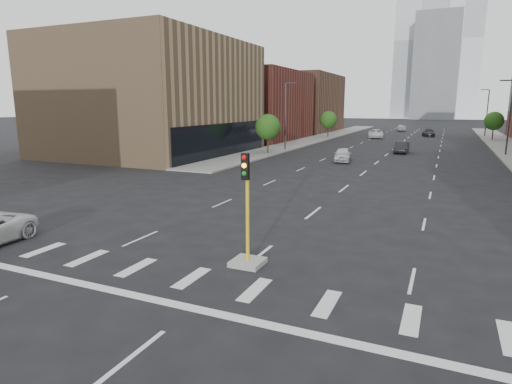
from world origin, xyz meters
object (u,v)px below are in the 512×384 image
Objects in this scene: car_far_left at (376,134)px; car_deep_right at (428,133)px; median_traffic_signal at (247,241)px; car_near_left at (343,155)px; car_mid_right at (402,147)px; car_distant at (401,128)px.

car_far_left is 12.32m from car_deep_right.
median_traffic_signal reaches higher than car_near_left.
car_mid_right is 25.96m from car_far_left.
median_traffic_signal is 32.65m from car_near_left.
car_distant is at bearing 74.37° from car_far_left.
car_distant is (0.41, 59.88, 0.05)m from car_near_left.
car_mid_right is (5.11, 11.46, -0.02)m from car_near_left.
car_near_left is at bearing 96.34° from median_traffic_signal.
median_traffic_signal is at bearing -91.88° from car_mid_right.
car_distant is (-4.69, 48.42, 0.07)m from car_mid_right.
car_near_left is 59.88m from car_distant.
car_distant is (-3.19, 92.33, -0.16)m from median_traffic_signal.
car_near_left is 12.55m from car_mid_right.
car_mid_right is 0.88× the size of car_deep_right.
median_traffic_signal is 69.12m from car_far_left.
car_distant is at bearing 91.98° from median_traffic_signal.
median_traffic_signal is 0.86× the size of car_deep_right.
car_far_left is at bearing 105.88° from car_mid_right.
car_near_left reaches higher than car_mid_right.
median_traffic_signal is at bearing -99.98° from car_deep_right.
car_near_left is 0.99× the size of car_mid_right.
median_traffic_signal is at bearing -95.22° from car_far_left.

